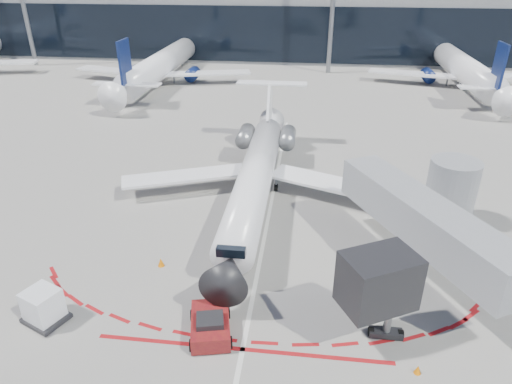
# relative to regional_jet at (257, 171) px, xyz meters

# --- Properties ---
(ground) EXTENTS (260.00, 260.00, 0.00)m
(ground) POSITION_rel_regional_jet_xyz_m (1.18, -3.87, -2.17)
(ground) COLOR gray
(ground) RESTS_ON ground
(apron_centerline) EXTENTS (0.25, 40.00, 0.01)m
(apron_centerline) POSITION_rel_regional_jet_xyz_m (1.18, -1.87, -2.17)
(apron_centerline) COLOR silver
(apron_centerline) RESTS_ON ground
(apron_stop_bar) EXTENTS (14.00, 0.25, 0.01)m
(apron_stop_bar) POSITION_rel_regional_jet_xyz_m (1.18, -15.37, -2.17)
(apron_stop_bar) COLOR maroon
(apron_stop_bar) RESTS_ON ground
(terminal_building) EXTENTS (150.00, 24.15, 24.00)m
(terminal_building) POSITION_rel_regional_jet_xyz_m (1.18, 61.10, 6.35)
(terminal_building) COLOR gray
(terminal_building) RESTS_ON ground
(jet_bridge) EXTENTS (10.03, 15.20, 4.90)m
(jet_bridge) POSITION_rel_regional_jet_xyz_m (10.97, -6.88, 0.84)
(jet_bridge) COLOR #979A9F
(jet_bridge) RESTS_ON ground
(regional_jet) EXTENTS (21.07, 25.98, 6.51)m
(regional_jet) POSITION_rel_regional_jet_xyz_m (0.00, 0.00, 0.00)
(regional_jet) COLOR white
(regional_jet) RESTS_ON ground
(pushback_tug) EXTENTS (2.52, 4.76, 1.21)m
(pushback_tug) POSITION_rel_regional_jet_xyz_m (-0.51, -14.54, -1.64)
(pushback_tug) COLOR #600D17
(pushback_tug) RESTS_ON ground
(uld_container) EXTENTS (2.46, 2.31, 1.84)m
(uld_container) POSITION_rel_regional_jet_xyz_m (-8.92, -14.70, -1.26)
(uld_container) COLOR black
(uld_container) RESTS_ON ground
(safety_cone_left) EXTENTS (0.38, 0.38, 0.53)m
(safety_cone_left) POSITION_rel_regional_jet_xyz_m (-4.60, -9.50, -1.91)
(safety_cone_left) COLOR orange
(safety_cone_left) RESTS_ON ground
(safety_cone_right) EXTENTS (0.31, 0.31, 0.44)m
(safety_cone_right) POSITION_rel_regional_jet_xyz_m (9.04, -15.79, -1.96)
(safety_cone_right) COLOR orange
(safety_cone_right) RESTS_ON ground
(bg_airliner_1) EXTENTS (30.93, 32.75, 10.01)m
(bg_airliner_1) POSITION_rel_regional_jet_xyz_m (-18.41, 35.09, 2.83)
(bg_airliner_1) COLOR white
(bg_airliner_1) RESTS_ON ground
(bg_airliner_2) EXTENTS (30.60, 32.40, 9.90)m
(bg_airliner_2) POSITION_rel_regional_jet_xyz_m (25.01, 38.52, 2.78)
(bg_airliner_2) COLOR white
(bg_airliner_2) RESTS_ON ground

